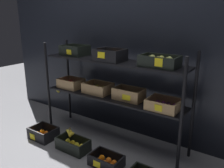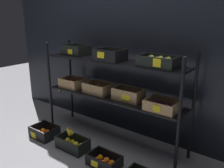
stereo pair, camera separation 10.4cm
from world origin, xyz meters
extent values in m
plane|color=gray|center=(0.00, 0.00, 0.00)|extent=(10.00, 10.00, 0.00)
cube|color=black|center=(0.00, 0.38, 1.09)|extent=(4.15, 0.12, 2.19)
cylinder|color=black|center=(-0.87, -0.18, 0.57)|extent=(0.03, 0.03, 1.14)
cylinder|color=black|center=(0.87, -0.18, 0.57)|extent=(0.03, 0.03, 1.14)
cylinder|color=black|center=(-0.87, 0.18, 0.57)|extent=(0.03, 0.03, 1.14)
cylinder|color=black|center=(0.87, 0.18, 0.57)|extent=(0.03, 0.03, 1.14)
cube|color=black|center=(0.00, 0.00, 0.55)|extent=(1.71, 0.34, 0.02)
cube|color=black|center=(0.00, 0.00, 0.97)|extent=(1.71, 0.34, 0.02)
cube|color=tan|center=(-0.63, -0.01, 0.57)|extent=(0.30, 0.23, 0.01)
cube|color=tan|center=(-0.63, -0.12, 0.63)|extent=(0.30, 0.02, 0.10)
cube|color=tan|center=(-0.63, 0.09, 0.63)|extent=(0.30, 0.02, 0.10)
cube|color=tan|center=(-0.77, -0.01, 0.63)|extent=(0.02, 0.19, 0.10)
cube|color=tan|center=(-0.49, -0.01, 0.63)|extent=(0.02, 0.19, 0.10)
sphere|color=red|center=(-0.68, -0.04, 0.61)|extent=(0.07, 0.07, 0.07)
sphere|color=red|center=(-0.58, -0.04, 0.61)|extent=(0.07, 0.07, 0.07)
sphere|color=red|center=(-0.68, 0.02, 0.61)|extent=(0.07, 0.07, 0.07)
sphere|color=red|center=(-0.58, 0.02, 0.61)|extent=(0.07, 0.07, 0.07)
cube|color=tan|center=(-0.22, 0.02, 0.57)|extent=(0.32, 0.24, 0.01)
cube|color=tan|center=(-0.22, -0.10, 0.63)|extent=(0.32, 0.02, 0.11)
cube|color=tan|center=(-0.22, 0.13, 0.63)|extent=(0.32, 0.02, 0.11)
cube|color=tan|center=(-0.37, 0.02, 0.63)|extent=(0.02, 0.21, 0.11)
cube|color=tan|center=(-0.06, 0.02, 0.63)|extent=(0.02, 0.21, 0.11)
sphere|color=gold|center=(-0.27, -0.02, 0.61)|extent=(0.07, 0.07, 0.07)
sphere|color=#E7BD4C|center=(-0.16, -0.02, 0.61)|extent=(0.07, 0.07, 0.07)
sphere|color=gold|center=(-0.27, 0.06, 0.61)|extent=(0.07, 0.07, 0.07)
sphere|color=#E1C84C|center=(-0.16, 0.05, 0.61)|extent=(0.07, 0.07, 0.07)
cube|color=tan|center=(0.21, 0.02, 0.57)|extent=(0.33, 0.20, 0.01)
cube|color=tan|center=(0.21, -0.07, 0.63)|extent=(0.33, 0.02, 0.12)
cube|color=tan|center=(0.21, 0.11, 0.63)|extent=(0.33, 0.02, 0.12)
cube|color=tan|center=(0.05, 0.02, 0.63)|extent=(0.02, 0.17, 0.12)
cube|color=tan|center=(0.36, 0.02, 0.63)|extent=(0.02, 0.17, 0.12)
ellipsoid|color=brown|center=(0.12, -0.01, 0.61)|extent=(0.05, 0.05, 0.07)
ellipsoid|color=brown|center=(0.18, -0.01, 0.61)|extent=(0.05, 0.05, 0.07)
ellipsoid|color=brown|center=(0.24, -0.01, 0.61)|extent=(0.05, 0.05, 0.07)
ellipsoid|color=brown|center=(0.30, -0.01, 0.61)|extent=(0.05, 0.05, 0.07)
ellipsoid|color=brown|center=(0.12, 0.05, 0.61)|extent=(0.05, 0.05, 0.07)
ellipsoid|color=brown|center=(0.18, 0.05, 0.61)|extent=(0.05, 0.05, 0.07)
ellipsoid|color=brown|center=(0.24, 0.05, 0.61)|extent=(0.05, 0.05, 0.07)
ellipsoid|color=brown|center=(0.30, 0.05, 0.61)|extent=(0.05, 0.05, 0.07)
cube|color=yellow|center=(0.24, -0.08, 0.62)|extent=(0.10, 0.01, 0.06)
cube|color=tan|center=(0.64, -0.02, 0.57)|extent=(0.31, 0.26, 0.01)
cube|color=tan|center=(0.64, -0.14, 0.62)|extent=(0.31, 0.02, 0.09)
cube|color=tan|center=(0.64, 0.10, 0.62)|extent=(0.31, 0.02, 0.09)
cube|color=tan|center=(0.49, -0.02, 0.62)|extent=(0.02, 0.23, 0.09)
cube|color=tan|center=(0.79, -0.02, 0.62)|extent=(0.02, 0.23, 0.09)
sphere|color=#581E4A|center=(0.55, -0.08, 0.60)|extent=(0.05, 0.05, 0.05)
sphere|color=#582B51|center=(0.61, -0.08, 0.60)|extent=(0.05, 0.05, 0.05)
sphere|color=#5B235D|center=(0.66, -0.09, 0.60)|extent=(0.05, 0.05, 0.05)
sphere|color=#672644|center=(0.72, -0.08, 0.60)|extent=(0.05, 0.05, 0.05)
sphere|color=#671953|center=(0.55, -0.02, 0.60)|extent=(0.05, 0.05, 0.05)
sphere|color=#572B48|center=(0.61, -0.02, 0.60)|extent=(0.05, 0.05, 0.05)
sphere|color=#5A2D54|center=(0.66, -0.02, 0.60)|extent=(0.05, 0.05, 0.05)
sphere|color=#632A45|center=(0.72, -0.02, 0.60)|extent=(0.05, 0.05, 0.05)
sphere|color=#631F59|center=(0.55, 0.04, 0.60)|extent=(0.05, 0.05, 0.05)
sphere|color=#631F5C|center=(0.61, 0.03, 0.60)|extent=(0.05, 0.05, 0.05)
sphere|color=#652F53|center=(0.66, 0.04, 0.60)|extent=(0.05, 0.05, 0.05)
sphere|color=#66284B|center=(0.72, 0.04, 0.60)|extent=(0.05, 0.05, 0.05)
cube|color=yellow|center=(0.64, -0.15, 0.61)|extent=(0.08, 0.01, 0.07)
cube|color=black|center=(-0.57, 0.02, 0.99)|extent=(0.31, 0.25, 0.01)
cube|color=black|center=(-0.57, -0.09, 1.05)|extent=(0.31, 0.02, 0.11)
cube|color=black|center=(-0.57, 0.14, 1.05)|extent=(0.31, 0.02, 0.11)
cube|color=black|center=(-0.72, 0.02, 1.05)|extent=(0.02, 0.22, 0.11)
cube|color=black|center=(-0.42, 0.02, 1.05)|extent=(0.02, 0.22, 0.11)
sphere|color=#93B041|center=(-0.62, -0.01, 1.03)|extent=(0.07, 0.07, 0.07)
sphere|color=#94C030|center=(-0.51, -0.01, 1.03)|extent=(0.07, 0.07, 0.07)
sphere|color=#8BBF49|center=(-0.63, 0.06, 1.03)|extent=(0.07, 0.07, 0.07)
sphere|color=#96C840|center=(-0.52, 0.06, 1.03)|extent=(0.07, 0.07, 0.07)
cube|color=yellow|center=(-0.55, -0.10, 1.04)|extent=(0.07, 0.00, 0.06)
cube|color=black|center=(0.00, -0.03, 0.99)|extent=(0.31, 0.25, 0.01)
cube|color=black|center=(0.00, -0.15, 1.05)|extent=(0.31, 0.02, 0.12)
cube|color=black|center=(0.00, 0.08, 1.05)|extent=(0.31, 0.02, 0.12)
cube|color=black|center=(-0.15, -0.03, 1.05)|extent=(0.02, 0.21, 0.12)
cube|color=black|center=(0.15, -0.03, 1.05)|extent=(0.02, 0.21, 0.12)
sphere|color=orange|center=(-0.06, -0.08, 1.03)|extent=(0.07, 0.07, 0.07)
sphere|color=orange|center=(0.05, -0.07, 1.03)|extent=(0.07, 0.07, 0.07)
sphere|color=orange|center=(-0.06, 0.00, 1.03)|extent=(0.07, 0.07, 0.07)
sphere|color=orange|center=(0.05, 0.00, 1.03)|extent=(0.07, 0.07, 0.07)
cube|color=yellow|center=(-0.03, -0.16, 1.06)|extent=(0.09, 0.01, 0.06)
cube|color=black|center=(0.57, -0.02, 0.99)|extent=(0.37, 0.23, 0.01)
cube|color=black|center=(0.57, -0.13, 1.04)|extent=(0.37, 0.02, 0.10)
cube|color=black|center=(0.57, 0.09, 1.04)|extent=(0.37, 0.02, 0.10)
cube|color=black|center=(0.39, -0.02, 1.04)|extent=(0.02, 0.20, 0.10)
cube|color=black|center=(0.74, -0.02, 1.04)|extent=(0.02, 0.20, 0.10)
ellipsoid|color=#A7B454|center=(0.48, -0.05, 1.04)|extent=(0.07, 0.07, 0.09)
ellipsoid|color=#B8BD54|center=(0.56, -0.05, 1.04)|extent=(0.07, 0.07, 0.09)
ellipsoid|color=#B9C14A|center=(0.65, -0.05, 1.04)|extent=(0.07, 0.07, 0.09)
ellipsoid|color=tan|center=(0.48, 0.01, 1.04)|extent=(0.07, 0.07, 0.09)
ellipsoid|color=#B5B94E|center=(0.57, 0.01, 1.04)|extent=(0.07, 0.07, 0.09)
ellipsoid|color=#AAB45B|center=(0.65, 0.01, 1.04)|extent=(0.07, 0.07, 0.09)
cube|color=yellow|center=(0.61, -0.14, 1.05)|extent=(0.08, 0.00, 0.08)
cylinder|color=brown|center=(-0.91, 0.02, 0.52)|extent=(0.02, 0.02, 0.02)
ellipsoid|color=yellow|center=(-0.93, 0.01, 0.47)|extent=(0.08, 0.03, 0.09)
ellipsoid|color=yellow|center=(-0.92, 0.02, 0.47)|extent=(0.06, 0.03, 0.10)
ellipsoid|color=yellow|center=(-0.91, 0.03, 0.47)|extent=(0.03, 0.03, 0.09)
ellipsoid|color=gold|center=(-0.90, 0.03, 0.47)|extent=(0.07, 0.03, 0.10)
ellipsoid|color=yellow|center=(-0.90, 0.02, 0.47)|extent=(0.08, 0.03, 0.09)
cube|color=black|center=(-0.72, -0.44, 0.01)|extent=(0.32, 0.25, 0.01)
cube|color=black|center=(-0.72, -0.55, 0.08)|extent=(0.32, 0.02, 0.13)
cube|color=black|center=(-0.72, -0.32, 0.08)|extent=(0.32, 0.02, 0.13)
cube|color=black|center=(-0.88, -0.44, 0.08)|extent=(0.02, 0.22, 0.13)
cube|color=black|center=(-0.57, -0.44, 0.08)|extent=(0.02, 0.22, 0.13)
sphere|color=orange|center=(-0.80, -0.47, 0.04)|extent=(0.06, 0.06, 0.06)
sphere|color=orange|center=(-0.73, -0.47, 0.04)|extent=(0.06, 0.06, 0.06)
sphere|color=orange|center=(-0.65, -0.47, 0.04)|extent=(0.06, 0.06, 0.06)
sphere|color=orange|center=(-0.80, -0.40, 0.04)|extent=(0.06, 0.06, 0.06)
sphere|color=orange|center=(-0.73, -0.39, 0.04)|extent=(0.06, 0.06, 0.06)
sphere|color=orange|center=(-0.65, -0.40, 0.04)|extent=(0.06, 0.06, 0.06)
cube|color=yellow|center=(-0.78, -0.56, 0.05)|extent=(0.09, 0.01, 0.08)
cube|color=black|center=(-0.24, -0.43, 0.01)|extent=(0.37, 0.20, 0.01)
cube|color=black|center=(-0.24, -0.52, 0.08)|extent=(0.37, 0.02, 0.13)
cube|color=black|center=(-0.24, -0.33, 0.08)|extent=(0.37, 0.02, 0.13)
cube|color=black|center=(-0.41, -0.43, 0.08)|extent=(0.02, 0.17, 0.13)
cube|color=black|center=(-0.06, -0.43, 0.08)|extent=(0.02, 0.17, 0.13)
ellipsoid|color=yellow|center=(-0.34, -0.46, 0.05)|extent=(0.06, 0.06, 0.08)
ellipsoid|color=yellow|center=(-0.28, -0.46, 0.05)|extent=(0.06, 0.06, 0.08)
ellipsoid|color=yellow|center=(-0.20, -0.46, 0.05)|extent=(0.06, 0.06, 0.08)
ellipsoid|color=yellow|center=(-0.13, -0.45, 0.05)|extent=(0.06, 0.06, 0.08)
ellipsoid|color=yellow|center=(-0.34, -0.40, 0.05)|extent=(0.06, 0.06, 0.08)
ellipsoid|color=yellow|center=(-0.27, -0.40, 0.05)|extent=(0.06, 0.06, 0.08)
ellipsoid|color=yellow|center=(-0.21, -0.40, 0.05)|extent=(0.06, 0.06, 0.08)
ellipsoid|color=yellow|center=(-0.14, -0.40, 0.05)|extent=(0.06, 0.06, 0.08)
cube|color=black|center=(0.24, -0.45, 0.01)|extent=(0.33, 0.21, 0.01)
cube|color=black|center=(0.24, -0.55, 0.07)|extent=(0.33, 0.02, 0.11)
cube|color=black|center=(0.24, -0.35, 0.07)|extent=(0.33, 0.02, 0.11)
cube|color=black|center=(0.08, -0.45, 0.07)|extent=(0.02, 0.18, 0.11)
cube|color=black|center=(0.40, -0.45, 0.07)|extent=(0.02, 0.18, 0.11)
sphere|color=orange|center=(0.16, -0.48, 0.04)|extent=(0.06, 0.06, 0.06)
sphere|color=orange|center=(0.24, -0.48, 0.04)|extent=(0.06, 0.06, 0.06)
sphere|color=orange|center=(0.32, -0.48, 0.04)|extent=(0.06, 0.06, 0.06)
sphere|color=orange|center=(0.16, -0.42, 0.04)|extent=(0.06, 0.06, 0.06)
sphere|color=orange|center=(0.24, -0.42, 0.04)|extent=(0.06, 0.06, 0.06)
sphere|color=orange|center=(0.32, -0.42, 0.04)|extent=(0.06, 0.06, 0.06)
cube|color=yellow|center=(0.20, -0.56, 0.06)|extent=(0.09, 0.01, 0.06)
cylinder|color=brown|center=(-0.28, -0.43, 0.25)|extent=(0.02, 0.02, 0.02)
ellipsoid|color=yellow|center=(-0.30, -0.42, 0.19)|extent=(0.09, 0.03, 0.09)
ellipsoid|color=yellow|center=(-0.29, -0.42, 0.19)|extent=(0.08, 0.03, 0.10)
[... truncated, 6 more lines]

